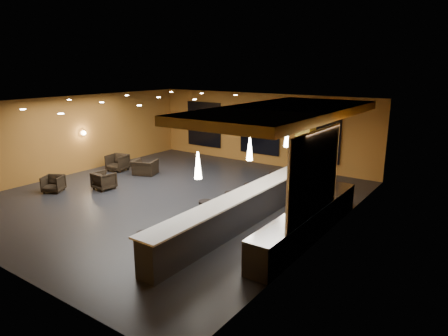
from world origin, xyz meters
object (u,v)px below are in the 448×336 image
Objects in this scene: staff_c at (319,185)px; bar_stool_2 at (206,211)px; bar_stool_4 at (249,191)px; prep_counter at (308,223)px; staff_b at (312,182)px; armchair_b at (104,181)px; staff_a at (305,185)px; bar_counter at (240,211)px; armchair_d at (145,167)px; bar_stool_1 at (176,228)px; pendant_2 at (287,137)px; pendant_0 at (198,165)px; armchair_a at (53,184)px; bar_stool_5 at (274,179)px; bar_stool_0 at (144,243)px; column at (305,147)px; bar_stool_3 at (230,200)px; pendant_1 at (250,149)px; armchair_c at (118,163)px.

staff_c is 4.25m from bar_stool_2.
prep_counter is at bearing -27.29° from bar_stool_4.
armchair_b is (-7.51, -3.03, -0.50)m from staff_b.
staff_c is at bearing 38.64° from staff_a.
bar_counter reaches higher than armchair_d.
pendant_2 is at bearing 81.24° from bar_stool_1.
bar_stool_4 is at bearing 92.21° from bar_stool_1.
staff_a is (-1.03, 2.05, 0.43)m from prep_counter.
pendant_0 is at bearing -128.66° from prep_counter.
armchair_a is at bearing -171.00° from bar_counter.
armchair_d is at bearing 158.93° from staff_a.
armchair_d is (-7.78, 0.07, -0.53)m from staff_a.
bar_stool_5 is at bearing 101.88° from bar_counter.
armchair_d is 8.43m from bar_stool_0.
staff_c is 2.17× the size of bar_stool_1.
bar_stool_5 reaches higher than bar_stool_4.
column is 4.87× the size of bar_stool_4.
armchair_b is 2.50m from armchair_d.
armchair_a is 0.70× the size of armchair_d.
bar_counter is at bearing 90.00° from pendant_0.
bar_stool_5 is at bearing 89.07° from bar_stool_3.
bar_stool_0 is (-0.76, -6.26, -1.85)m from pendant_2.
bar_stool_3 is at bearing -14.85° from armchair_a.
pendant_1 is 0.41× the size of staff_a.
bar_stool_5 is at bearing 143.89° from pendant_2.
staff_b is at bearing 111.07° from prep_counter.
staff_b is (0.98, 5.16, -1.50)m from pendant_0.
staff_a reaches higher than armchair_b.
pendant_2 is 8.62m from armchair_c.
bar_stool_1 is at bearing -131.41° from staff_a.
staff_b reaches higher than bar_stool_1.
bar_stool_2 is at bearing -157.76° from prep_counter.
pendant_1 is 0.82× the size of bar_stool_5.
bar_stool_0 is at bearing -127.90° from staff_c.
armchair_c is at bearing 164.12° from bar_counter.
pendant_0 reaches higher than armchair_c.
column reaches higher than bar_stool_2.
column is 5.00× the size of pendant_0.
armchair_b is at bearing 161.96° from pendant_0.
prep_counter is at bearing -19.81° from armchair_c.
bar_stool_0 reaches higher than armchair_c.
bar_stool_1 is at bearing -176.72° from pendant_0.
prep_counter is at bearing 42.49° from bar_stool_1.
armchair_b is at bearing -145.61° from column.
bar_stool_0 is (-2.02, -6.30, -0.31)m from staff_c.
pendant_1 reaches higher than armchair_b.
pendant_0 is 8.47m from armchair_d.
bar_stool_3 is at bearing 176.99° from prep_counter.
bar_stool_0 is at bearing -45.63° from armchair_a.
pendant_0 is 0.91× the size of armchair_b.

